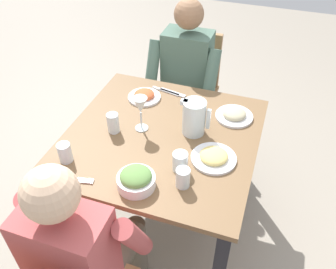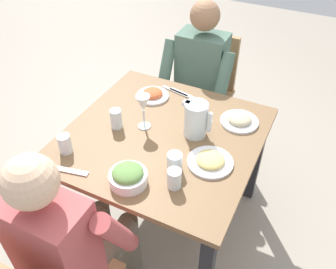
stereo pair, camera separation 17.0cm
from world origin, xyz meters
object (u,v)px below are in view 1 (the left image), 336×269
(water_glass_far_right, at_px, (65,153))
(water_glass_center, at_px, (113,123))
(wine_glass, at_px, (140,107))
(diner_near, at_px, (86,247))
(chair_far, at_px, (190,84))
(plate_fries, at_px, (214,157))
(water_pitcher, at_px, (194,117))
(dining_table, at_px, (162,150))
(water_glass_far_left, at_px, (183,178))
(plate_rice_curry, at_px, (144,96))
(water_glass_near_right, at_px, (180,162))
(plate_beans, at_px, (234,115))
(salad_bowl, at_px, (136,179))
(diner_far, at_px, (183,81))

(water_glass_far_right, distance_m, water_glass_center, 0.30)
(wine_glass, bearing_deg, diner_near, -87.58)
(chair_far, bearing_deg, diner_near, -90.05)
(plate_fries, bearing_deg, water_pitcher, 131.48)
(dining_table, xyz_separation_m, water_glass_far_left, (0.21, -0.29, 0.15))
(plate_rice_curry, distance_m, wine_glass, 0.31)
(water_glass_far_right, bearing_deg, plate_fries, 19.42)
(dining_table, bearing_deg, water_pitcher, 27.94)
(diner_near, bearing_deg, wine_glass, 92.42)
(water_glass_near_right, bearing_deg, water_glass_center, 159.82)
(plate_beans, bearing_deg, water_glass_far_left, -102.22)
(salad_bowl, height_order, water_glass_near_right, water_glass_near_right)
(plate_rice_curry, bearing_deg, water_glass_far_right, -104.48)
(salad_bowl, height_order, plate_fries, salad_bowl)
(diner_near, bearing_deg, water_glass_far_left, 51.72)
(diner_near, distance_m, water_glass_far_left, 0.50)
(diner_near, xyz_separation_m, water_glass_far_left, (0.30, 0.37, 0.13))
(salad_bowl, relative_size, water_glass_far_right, 1.73)
(diner_far, distance_m, water_glass_far_left, 1.02)
(plate_fries, distance_m, wine_glass, 0.45)
(salad_bowl, bearing_deg, water_pitcher, 72.85)
(plate_fries, bearing_deg, plate_beans, 85.27)
(dining_table, bearing_deg, water_glass_far_right, -138.64)
(diner_far, distance_m, water_glass_far_right, 1.04)
(water_glass_far_left, bearing_deg, plate_fries, 65.57)
(water_glass_far_right, bearing_deg, water_glass_near_right, 12.88)
(diner_near, relative_size, water_pitcher, 6.11)
(plate_rice_curry, bearing_deg, chair_far, 78.22)
(diner_near, distance_m, plate_fries, 0.71)
(plate_beans, bearing_deg, diner_far, 136.50)
(salad_bowl, xyz_separation_m, water_glass_near_right, (0.15, 0.16, 0.01))
(plate_beans, height_order, water_glass_far_left, water_glass_far_left)
(water_pitcher, height_order, wine_glass, wine_glass)
(water_pitcher, distance_m, water_glass_center, 0.42)
(plate_fries, distance_m, water_glass_center, 0.55)
(diner_far, xyz_separation_m, water_glass_far_left, (0.29, -0.96, 0.13))
(dining_table, distance_m, chair_far, 0.89)
(diner_far, bearing_deg, salad_bowl, -84.43)
(wine_glass, bearing_deg, diner_far, 87.36)
(plate_fries, distance_m, water_glass_far_right, 0.71)
(chair_far, height_order, water_pitcher, water_pitcher)
(plate_rice_curry, bearing_deg, wine_glass, -70.99)
(plate_rice_curry, relative_size, wine_glass, 0.99)
(water_pitcher, distance_m, plate_beans, 0.28)
(chair_far, bearing_deg, water_glass_far_right, -103.16)
(diner_near, bearing_deg, salad_bowl, 71.42)
(diner_far, distance_m, plate_rice_curry, 0.42)
(diner_far, xyz_separation_m, water_glass_center, (-0.16, -0.72, 0.14))
(diner_near, distance_m, water_glass_near_right, 0.55)
(diner_far, xyz_separation_m, salad_bowl, (0.10, -1.04, 0.13))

